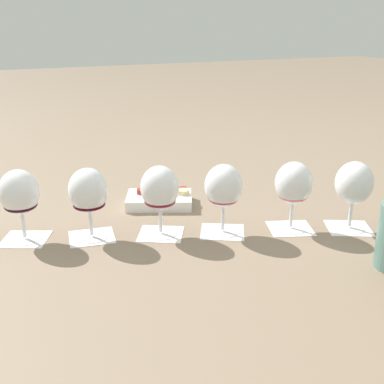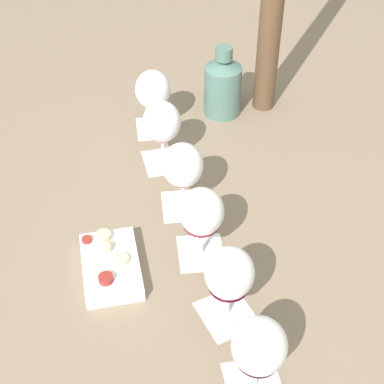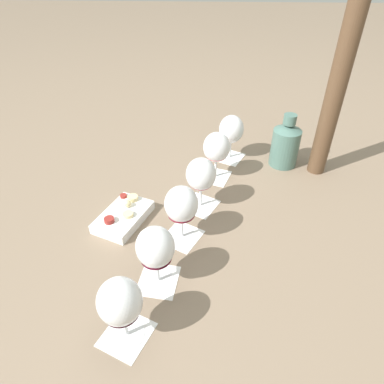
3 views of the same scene
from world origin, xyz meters
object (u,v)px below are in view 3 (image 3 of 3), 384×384
at_px(wine_glass_4, 156,249).
at_px(ceramic_vase, 285,144).
at_px(wine_glass_3, 181,206).
at_px(snack_dish, 124,216).
at_px(wine_glass_5, 120,304).
at_px(umbrella_pole, 343,63).
at_px(wine_glass_1, 216,149).
at_px(wine_glass_0, 231,131).
at_px(wine_glass_2, 201,177).

height_order(wine_glass_4, ceramic_vase, ceramic_vase).
bearing_deg(wine_glass_3, ceramic_vase, 139.29).
distance_m(ceramic_vase, snack_dish, 0.61).
xyz_separation_m(wine_glass_5, umbrella_pole, (-0.65, 0.54, 0.26)).
distance_m(wine_glass_1, umbrella_pole, 0.44).
distance_m(wine_glass_3, snack_dish, 0.21).
relative_size(wine_glass_0, wine_glass_1, 1.00).
xyz_separation_m(wine_glass_1, ceramic_vase, (-0.10, 0.24, -0.03)).
bearing_deg(wine_glass_2, wine_glass_1, 163.58).
bearing_deg(umbrella_pole, ceramic_vase, -108.51).
xyz_separation_m(wine_glass_1, wine_glass_4, (0.45, -0.14, 0.00)).
distance_m(wine_glass_2, wine_glass_4, 0.31).
height_order(wine_glass_4, wine_glass_5, same).
height_order(wine_glass_3, wine_glass_5, same).
distance_m(wine_glass_3, wine_glass_5, 0.31).
bearing_deg(wine_glass_1, wine_glass_5, -17.75).
bearing_deg(wine_glass_2, ceramic_vase, 131.17).
bearing_deg(ceramic_vase, wine_glass_2, -48.83).
xyz_separation_m(wine_glass_4, wine_glass_5, (0.14, -0.05, -0.00)).
bearing_deg(wine_glass_4, ceramic_vase, 144.79).
bearing_deg(ceramic_vase, wine_glass_0, -100.50).
height_order(wine_glass_1, wine_glass_4, same).
distance_m(wine_glass_1, ceramic_vase, 0.26).
height_order(wine_glass_3, snack_dish, wine_glass_3).
height_order(wine_glass_2, umbrella_pole, umbrella_pole).
bearing_deg(wine_glass_5, snack_dish, -167.53).
height_order(wine_glass_1, ceramic_vase, ceramic_vase).
distance_m(wine_glass_0, wine_glass_3, 0.45).
xyz_separation_m(wine_glass_2, wine_glass_4, (0.29, -0.09, 0.00)).
height_order(wine_glass_2, ceramic_vase, ceramic_vase).
relative_size(wine_glass_1, snack_dish, 0.82).
bearing_deg(umbrella_pole, wine_glass_3, -51.69).
height_order(wine_glass_0, wine_glass_2, same).
distance_m(ceramic_vase, umbrella_pole, 0.31).
bearing_deg(wine_glass_2, wine_glass_5, -18.23).
height_order(wine_glass_1, wine_glass_3, same).
distance_m(wine_glass_2, umbrella_pole, 0.53).
height_order(wine_glass_1, wine_glass_2, same).
xyz_separation_m(wine_glass_4, snack_dish, (-0.21, -0.13, -0.09)).
bearing_deg(wine_glass_0, wine_glass_1, -22.56).
bearing_deg(wine_glass_3, wine_glass_4, -17.11).
distance_m(wine_glass_0, wine_glass_4, 0.61).
bearing_deg(wine_glass_2, wine_glass_3, -18.77).
xyz_separation_m(wine_glass_0, wine_glass_4, (0.58, -0.19, 0.00)).
distance_m(wine_glass_5, umbrella_pole, 0.89).
relative_size(wine_glass_1, umbrella_pole, 0.22).
bearing_deg(snack_dish, wine_glass_5, 12.47).
bearing_deg(umbrella_pole, wine_glass_5, -39.98).
distance_m(wine_glass_3, umbrella_pole, 0.63).
bearing_deg(wine_glass_4, umbrella_pole, 135.65).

